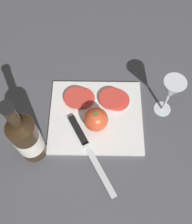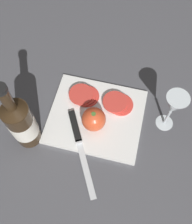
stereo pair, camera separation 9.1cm
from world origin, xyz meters
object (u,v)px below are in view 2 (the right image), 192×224
at_px(wine_bottle, 22,123).
at_px(tomato_slice_stack_near, 84,95).
at_px(whole_tomato, 94,119).
at_px(knife, 77,134).
at_px(wine_glass, 174,106).
at_px(tomato_slice_stack_far, 118,103).

xyz_separation_m(wine_bottle, tomato_slice_stack_near, (-0.15, -0.19, -0.09)).
distance_m(whole_tomato, knife, 0.08).
bearing_deg(knife, whole_tomato, 108.96).
relative_size(wine_bottle, tomato_slice_stack_near, 2.91).
xyz_separation_m(wine_glass, knife, (0.29, 0.12, -0.11)).
bearing_deg(wine_glass, wine_bottle, 19.97).
height_order(whole_tomato, tomato_slice_stack_far, whole_tomato).
relative_size(knife, tomato_slice_stack_near, 2.53).
height_order(knife, tomato_slice_stack_near, tomato_slice_stack_near).
height_order(whole_tomato, knife, whole_tomato).
distance_m(wine_bottle, knife, 0.19).
bearing_deg(whole_tomato, tomato_slice_stack_near, -58.55).
bearing_deg(whole_tomato, wine_bottle, 24.33).
relative_size(wine_glass, tomato_slice_stack_far, 1.63).
bearing_deg(tomato_slice_stack_near, wine_bottle, 53.10).
xyz_separation_m(wine_bottle, tomato_slice_stack_far, (-0.27, -0.19, -0.09)).
distance_m(tomato_slice_stack_near, tomato_slice_stack_far, 0.13).
height_order(wine_glass, whole_tomato, wine_glass).
xyz_separation_m(whole_tomato, tomato_slice_stack_near, (0.06, -0.10, -0.03)).
bearing_deg(whole_tomato, knife, 47.86).
xyz_separation_m(whole_tomato, tomato_slice_stack_far, (-0.07, -0.10, -0.03)).
distance_m(wine_bottle, whole_tomato, 0.23).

